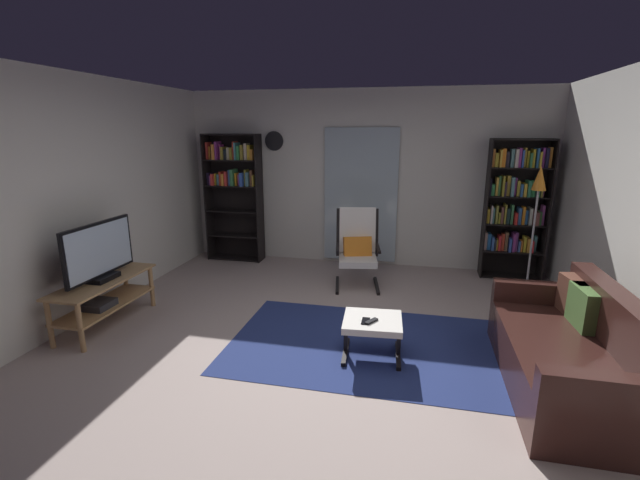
{
  "coord_description": "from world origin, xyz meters",
  "views": [
    {
      "loc": [
        0.79,
        -3.61,
        2.02
      ],
      "look_at": [
        -0.18,
        0.75,
        0.88
      ],
      "focal_mm": 24.32,
      "sensor_mm": 36.0,
      "label": 1
    }
  ],
  "objects_px": {
    "bookshelf_near_sofa": "(515,204)",
    "cell_phone": "(366,321)",
    "television": "(100,253)",
    "floor_lamp_by_shelf": "(538,197)",
    "tv_remote": "(371,321)",
    "bookshelf_near_tv": "(234,185)",
    "wall_clock": "(274,141)",
    "ottoman": "(372,325)",
    "lounge_armchair": "(357,246)",
    "tv_stand": "(104,296)",
    "leather_sofa": "(573,354)"
  },
  "relations": [
    {
      "from": "ottoman",
      "to": "floor_lamp_by_shelf",
      "type": "height_order",
      "value": "floor_lamp_by_shelf"
    },
    {
      "from": "ottoman",
      "to": "cell_phone",
      "type": "distance_m",
      "value": 0.12
    },
    {
      "from": "bookshelf_near_sofa",
      "to": "cell_phone",
      "type": "distance_m",
      "value": 3.27
    },
    {
      "from": "cell_phone",
      "to": "ottoman",
      "type": "bearing_deg",
      "value": 51.28
    },
    {
      "from": "bookshelf_near_sofa",
      "to": "cell_phone",
      "type": "xyz_separation_m",
      "value": [
        -1.7,
        -2.72,
        -0.66
      ]
    },
    {
      "from": "cell_phone",
      "to": "floor_lamp_by_shelf",
      "type": "relative_size",
      "value": 0.09
    },
    {
      "from": "lounge_armchair",
      "to": "cell_phone",
      "type": "height_order",
      "value": "lounge_armchair"
    },
    {
      "from": "leather_sofa",
      "to": "wall_clock",
      "type": "relative_size",
      "value": 6.21
    },
    {
      "from": "bookshelf_near_tv",
      "to": "bookshelf_near_sofa",
      "type": "relative_size",
      "value": 1.03
    },
    {
      "from": "television",
      "to": "floor_lamp_by_shelf",
      "type": "relative_size",
      "value": 0.6
    },
    {
      "from": "cell_phone",
      "to": "floor_lamp_by_shelf",
      "type": "xyz_separation_m",
      "value": [
        1.76,
        1.9,
        0.89
      ]
    },
    {
      "from": "ottoman",
      "to": "floor_lamp_by_shelf",
      "type": "relative_size",
      "value": 0.34
    },
    {
      "from": "bookshelf_near_tv",
      "to": "tv_remote",
      "type": "distance_m",
      "value": 3.74
    },
    {
      "from": "lounge_armchair",
      "to": "tv_remote",
      "type": "bearing_deg",
      "value": -78.6
    },
    {
      "from": "ottoman",
      "to": "tv_remote",
      "type": "distance_m",
      "value": 0.1
    },
    {
      "from": "tv_stand",
      "to": "tv_remote",
      "type": "height_order",
      "value": "tv_stand"
    },
    {
      "from": "tv_stand",
      "to": "floor_lamp_by_shelf",
      "type": "xyz_separation_m",
      "value": [
        4.51,
        1.79,
        0.93
      ]
    },
    {
      "from": "tv_stand",
      "to": "ottoman",
      "type": "bearing_deg",
      "value": -0.69
    },
    {
      "from": "television",
      "to": "tv_stand",
      "type": "bearing_deg",
      "value": -97.37
    },
    {
      "from": "bookshelf_near_sofa",
      "to": "leather_sofa",
      "type": "height_order",
      "value": "bookshelf_near_sofa"
    },
    {
      "from": "ottoman",
      "to": "television",
      "type": "bearing_deg",
      "value": 178.95
    },
    {
      "from": "tv_remote",
      "to": "bookshelf_near_sofa",
      "type": "bearing_deg",
      "value": 90.8
    },
    {
      "from": "bookshelf_near_sofa",
      "to": "wall_clock",
      "type": "height_order",
      "value": "wall_clock"
    },
    {
      "from": "television",
      "to": "floor_lamp_by_shelf",
      "type": "distance_m",
      "value": 4.87
    },
    {
      "from": "tv_stand",
      "to": "bookshelf_near_sofa",
      "type": "bearing_deg",
      "value": 30.41
    },
    {
      "from": "television",
      "to": "ottoman",
      "type": "relative_size",
      "value": 1.75
    },
    {
      "from": "wall_clock",
      "to": "cell_phone",
      "type": "bearing_deg",
      "value": -58.53
    },
    {
      "from": "tv_stand",
      "to": "bookshelf_near_tv",
      "type": "distance_m",
      "value": 2.78
    },
    {
      "from": "bookshelf_near_tv",
      "to": "wall_clock",
      "type": "relative_size",
      "value": 6.75
    },
    {
      "from": "tv_stand",
      "to": "wall_clock",
      "type": "xyz_separation_m",
      "value": [
        0.98,
        2.79,
        1.52
      ]
    },
    {
      "from": "bookshelf_near_sofa",
      "to": "leather_sofa",
      "type": "relative_size",
      "value": 1.06
    },
    {
      "from": "tv_remote",
      "to": "floor_lamp_by_shelf",
      "type": "height_order",
      "value": "floor_lamp_by_shelf"
    },
    {
      "from": "bookshelf_near_tv",
      "to": "ottoman",
      "type": "xyz_separation_m",
      "value": [
        2.44,
        -2.65,
        -0.88
      ]
    },
    {
      "from": "wall_clock",
      "to": "floor_lamp_by_shelf",
      "type": "bearing_deg",
      "value": -15.75
    },
    {
      "from": "television",
      "to": "wall_clock",
      "type": "bearing_deg",
      "value": 70.48
    },
    {
      "from": "bookshelf_near_sofa",
      "to": "ottoman",
      "type": "bearing_deg",
      "value": -121.83
    },
    {
      "from": "ottoman",
      "to": "tv_stand",
      "type": "bearing_deg",
      "value": 179.31
    },
    {
      "from": "leather_sofa",
      "to": "tv_remote",
      "type": "height_order",
      "value": "leather_sofa"
    },
    {
      "from": "lounge_armchair",
      "to": "tv_stand",
      "type": "bearing_deg",
      "value": -142.77
    },
    {
      "from": "tv_remote",
      "to": "tv_stand",
      "type": "bearing_deg",
      "value": -150.14
    },
    {
      "from": "leather_sofa",
      "to": "lounge_armchair",
      "type": "bearing_deg",
      "value": 134.62
    },
    {
      "from": "leather_sofa",
      "to": "ottoman",
      "type": "height_order",
      "value": "leather_sofa"
    },
    {
      "from": "tv_remote",
      "to": "television",
      "type": "bearing_deg",
      "value": -150.5
    },
    {
      "from": "bookshelf_near_tv",
      "to": "tv_remote",
      "type": "height_order",
      "value": "bookshelf_near_tv"
    },
    {
      "from": "tv_remote",
      "to": "cell_phone",
      "type": "height_order",
      "value": "tv_remote"
    },
    {
      "from": "leather_sofa",
      "to": "ottoman",
      "type": "distance_m",
      "value": 1.61
    },
    {
      "from": "bookshelf_near_tv",
      "to": "cell_phone",
      "type": "bearing_deg",
      "value": -48.75
    },
    {
      "from": "tv_stand",
      "to": "wall_clock",
      "type": "relative_size",
      "value": 4.22
    },
    {
      "from": "wall_clock",
      "to": "leather_sofa",
      "type": "bearing_deg",
      "value": -40.97
    },
    {
      "from": "television",
      "to": "lounge_armchair",
      "type": "xyz_separation_m",
      "value": [
        2.41,
        1.82,
        -0.26
      ]
    }
  ]
}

